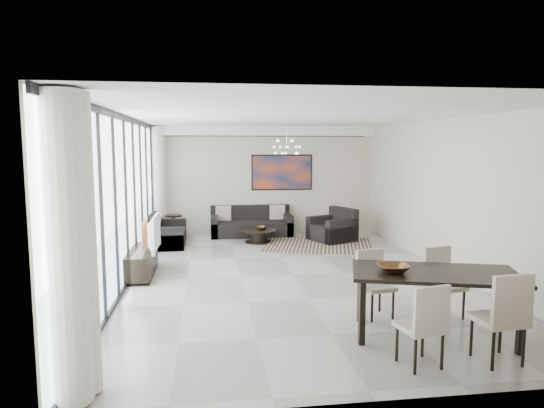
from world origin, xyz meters
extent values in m
cube|color=#A8A39B|center=(0.00, 0.00, 0.01)|extent=(6.00, 9.00, 0.02)
cube|color=white|center=(0.00, 0.00, 2.89)|extent=(6.00, 9.00, 0.02)
cube|color=beige|center=(0.00, 4.49, 1.45)|extent=(6.00, 0.02, 2.90)
cube|color=beige|center=(0.00, -4.49, 1.45)|extent=(6.00, 0.02, 2.90)
cube|color=beige|center=(2.99, 0.00, 1.45)|extent=(0.02, 9.00, 2.90)
cube|color=white|center=(-2.98, 0.00, 1.45)|extent=(0.01, 8.95, 2.85)
cube|color=black|center=(-2.94, 0.00, 2.85)|extent=(0.04, 8.95, 0.10)
cube|color=black|center=(-2.94, 0.00, 0.03)|extent=(0.04, 8.95, 0.06)
cube|color=black|center=(-2.94, -4.00, 1.45)|extent=(0.04, 0.05, 2.88)
cube|color=black|center=(-2.94, -3.00, 1.45)|extent=(0.04, 0.05, 2.88)
cube|color=black|center=(-2.94, -2.00, 1.45)|extent=(0.04, 0.05, 2.88)
cube|color=black|center=(-2.94, -1.00, 1.45)|extent=(0.04, 0.05, 2.88)
cube|color=black|center=(-2.94, 0.00, 1.45)|extent=(0.04, 0.05, 2.88)
cube|color=black|center=(-2.94, 1.00, 1.45)|extent=(0.04, 0.05, 2.88)
cube|color=black|center=(-2.94, 2.00, 1.45)|extent=(0.04, 0.05, 2.88)
cube|color=black|center=(-2.94, 3.00, 1.45)|extent=(0.04, 0.05, 2.88)
cube|color=black|center=(-2.94, 4.00, 1.45)|extent=(0.04, 0.05, 2.88)
cylinder|color=white|center=(-2.80, -4.15, 1.45)|extent=(0.36, 0.36, 2.85)
cylinder|color=white|center=(-2.80, 4.15, 1.45)|extent=(0.36, 0.36, 2.85)
cube|color=white|center=(0.00, 4.30, 2.77)|extent=(5.98, 0.40, 0.26)
cube|color=#BE481A|center=(0.50, 4.47, 1.65)|extent=(1.68, 0.04, 0.98)
cylinder|color=silver|center=(0.30, 2.50, 2.62)|extent=(0.02, 0.02, 0.55)
sphere|color=silver|center=(0.30, 2.50, 2.35)|extent=(0.12, 0.12, 0.12)
cube|color=black|center=(1.10, 2.60, 0.01)|extent=(2.93, 2.52, 0.01)
cylinder|color=black|center=(-0.31, 3.10, 0.30)|extent=(0.92, 0.92, 0.04)
cylinder|color=black|center=(-0.31, 3.10, 0.14)|extent=(0.40, 0.40, 0.28)
cylinder|color=black|center=(-0.31, 3.10, 0.01)|extent=(0.64, 0.64, 0.03)
imported|color=brown|center=(-0.24, 3.10, 0.36)|extent=(0.31, 0.31, 0.08)
cube|color=black|center=(-0.39, 4.02, 0.19)|extent=(2.14, 0.87, 0.39)
cube|color=black|center=(-0.39, 4.37, 0.58)|extent=(2.14, 0.17, 0.39)
cube|color=black|center=(-1.37, 4.02, 0.28)|extent=(0.17, 0.87, 0.56)
cube|color=black|center=(0.59, 4.02, 0.28)|extent=(0.17, 0.87, 0.56)
cube|color=black|center=(-2.50, 3.05, 0.19)|extent=(0.84, 1.49, 0.37)
cube|color=black|center=(-2.83, 3.05, 0.56)|extent=(0.17, 1.49, 0.37)
cube|color=black|center=(-2.50, 2.39, 0.27)|extent=(0.84, 0.17, 0.54)
cube|color=black|center=(-2.50, 3.71, 0.27)|extent=(0.84, 0.17, 0.54)
cube|color=black|center=(1.55, 3.05, 0.20)|extent=(1.23, 1.26, 0.41)
cube|color=black|center=(1.89, 3.20, 0.61)|extent=(0.56, 0.96, 0.41)
cube|color=black|center=(1.39, 3.41, 0.30)|extent=(0.91, 0.54, 0.59)
cube|color=black|center=(1.71, 2.69, 0.30)|extent=(0.91, 0.54, 0.59)
cylinder|color=black|center=(-2.41, 4.00, 0.58)|extent=(0.43, 0.43, 0.04)
cylinder|color=black|center=(-2.41, 4.00, 0.28)|extent=(0.06, 0.06, 0.54)
cylinder|color=black|center=(-2.41, 4.00, 0.02)|extent=(0.30, 0.30, 0.03)
cube|color=black|center=(-2.76, 0.37, 0.24)|extent=(0.43, 1.53, 0.48)
imported|color=gray|center=(-2.60, 0.33, 0.79)|extent=(0.15, 1.09, 0.63)
cube|color=black|center=(1.24, -3.10, 0.81)|extent=(2.21, 1.54, 0.04)
cube|color=black|center=(0.27, -3.22, 0.40)|extent=(0.07, 0.07, 0.79)
cube|color=black|center=(0.49, -2.47, 0.40)|extent=(0.07, 0.07, 0.79)
cube|color=black|center=(1.98, -3.73, 0.40)|extent=(0.07, 0.07, 0.79)
cube|color=black|center=(2.21, -2.98, 0.40)|extent=(0.07, 0.07, 0.79)
cube|color=beige|center=(0.72, -3.84, 0.43)|extent=(0.51, 0.51, 0.06)
cube|color=beige|center=(0.76, -4.02, 0.67)|extent=(0.43, 0.13, 0.52)
cylinder|color=black|center=(0.52, -3.71, 0.20)|extent=(0.04, 0.04, 0.40)
cylinder|color=black|center=(0.92, -3.97, 0.20)|extent=(0.04, 0.04, 0.40)
cube|color=beige|center=(1.61, -3.86, 0.48)|extent=(0.52, 0.52, 0.06)
cube|color=beige|center=(1.63, -4.07, 0.75)|extent=(0.48, 0.09, 0.58)
cylinder|color=black|center=(1.41, -3.69, 0.22)|extent=(0.04, 0.04, 0.45)
cylinder|color=black|center=(1.81, -4.03, 0.22)|extent=(0.04, 0.04, 0.45)
cube|color=beige|center=(0.78, -2.32, 0.43)|extent=(0.51, 0.51, 0.06)
cube|color=beige|center=(0.74, -2.14, 0.67)|extent=(0.43, 0.14, 0.52)
cylinder|color=black|center=(0.97, -2.45, 0.20)|extent=(0.04, 0.04, 0.40)
cylinder|color=black|center=(0.58, -2.19, 0.20)|extent=(0.04, 0.04, 0.40)
cube|color=beige|center=(1.72, -2.46, 0.44)|extent=(0.53, 0.53, 0.06)
cube|color=beige|center=(1.68, -2.27, 0.69)|extent=(0.44, 0.15, 0.54)
cylinder|color=black|center=(1.93, -2.59, 0.21)|extent=(0.04, 0.04, 0.41)
cylinder|color=black|center=(1.51, -2.33, 0.21)|extent=(0.04, 0.04, 0.41)
imported|color=brown|center=(0.71, -3.05, 0.88)|extent=(0.41, 0.41, 0.09)
camera|label=1|loc=(-1.55, -8.62, 2.39)|focal=32.00mm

